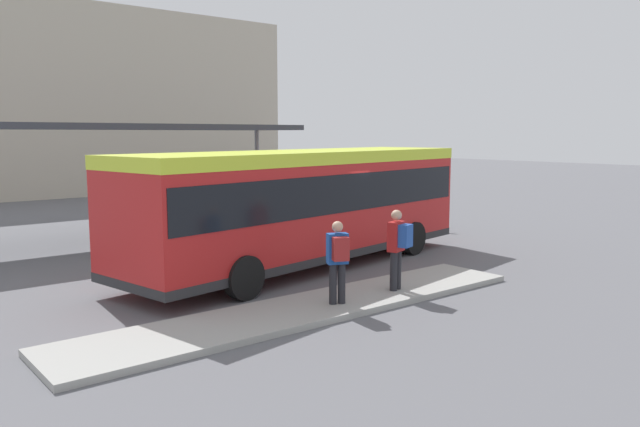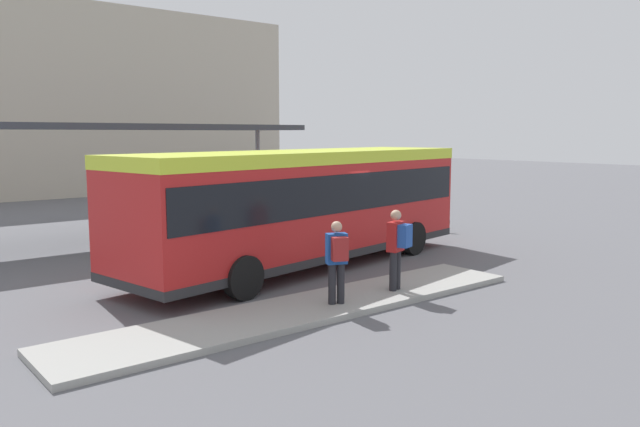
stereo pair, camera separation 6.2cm
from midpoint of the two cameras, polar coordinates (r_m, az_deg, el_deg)
ground_plane at (r=16.24m, az=-1.33°, el=-4.86°), size 120.00×120.00×0.00m
curb_island at (r=12.24m, az=-0.78°, el=-8.65°), size 10.11×1.80×0.12m
city_bus at (r=15.97m, az=-1.32°, el=1.32°), size 10.74×4.39×2.99m
pedestrian_waiting at (r=13.26m, az=7.23°, el=-2.82°), size 0.48×0.52×1.72m
pedestrian_companion at (r=12.08m, az=1.73°, el=-4.01°), size 0.48×0.51×1.63m
bicycle_black at (r=22.61m, az=10.10°, el=-0.52°), size 0.48×1.80×0.77m
bicycle_red at (r=23.11m, az=8.36°, el=-0.36°), size 0.48×1.71×0.74m
bicycle_white at (r=23.67m, az=6.78°, el=-0.19°), size 0.48×1.64×0.71m
station_shelter at (r=20.96m, az=-17.95°, el=7.43°), size 12.45×3.32×3.73m
potted_planter_near_shelter at (r=18.96m, az=-14.30°, el=-1.36°), size 0.92×0.92×1.25m
potted_planter_far_side at (r=19.61m, az=-8.86°, el=-1.01°), size 0.85×0.85×1.20m
station_building at (r=42.66m, az=-22.08°, el=9.20°), size 23.13×13.25×10.44m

